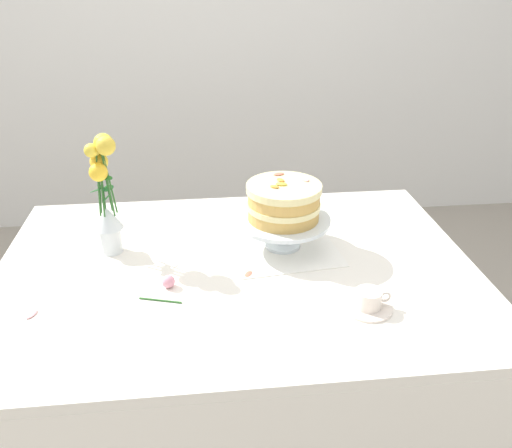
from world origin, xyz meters
TOP-DOWN VIEW (x-y plane):
  - ground_plane at (0.00, 0.00)m, footprint 12.00×12.00m
  - dining_table at (0.00, -0.03)m, footprint 1.40×1.00m
  - linen_napkin at (0.15, 0.10)m, footprint 0.35×0.35m
  - cake_stand at (0.15, 0.10)m, footprint 0.29×0.29m
  - layer_cake at (0.15, 0.10)m, footprint 0.23×0.23m
  - flower_vase at (-0.37, 0.13)m, footprint 0.10×0.09m
  - teacup at (0.32, -0.25)m, footprint 0.13×0.13m
  - fallen_rose at (-0.20, -0.09)m, footprint 0.11×0.10m
  - loose_petal_0 at (-0.54, -0.18)m, footprint 0.03×0.05m
  - loose_petal_1 at (0.03, -0.05)m, footprint 0.03×0.04m

SIDE VIEW (x-z plane):
  - ground_plane at x=0.00m, z-range 0.00..0.00m
  - dining_table at x=0.00m, z-range 0.28..1.02m
  - linen_napkin at x=0.15m, z-range 0.74..0.74m
  - loose_petal_1 at x=0.03m, z-range 0.74..0.74m
  - loose_petal_0 at x=-0.54m, z-range 0.74..0.74m
  - fallen_rose at x=-0.20m, z-range 0.74..0.78m
  - teacup at x=0.32m, z-range 0.73..0.79m
  - cake_stand at x=0.15m, z-range 0.77..0.87m
  - layer_cake at x=0.15m, z-range 0.84..0.95m
  - flower_vase at x=-0.37m, z-range 0.75..1.12m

